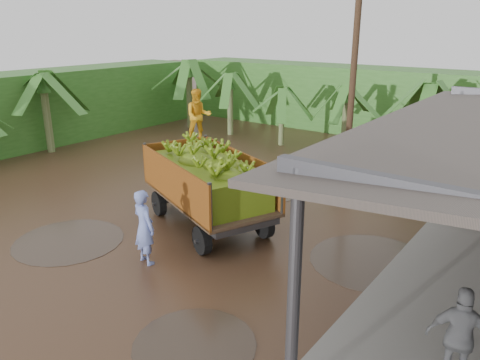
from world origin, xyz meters
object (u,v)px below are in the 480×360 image
man_blue (144,227)px  utility_pole (353,79)px  banana_trailer (208,180)px  man_grey (460,337)px

man_blue → utility_pole: utility_pole is taller
banana_trailer → man_grey: 8.10m
man_blue → utility_pole: bearing=-86.5°
man_grey → utility_pole: 11.51m
banana_trailer → man_blue: banana_trailer is taller
man_blue → man_grey: size_ratio=1.07×
man_grey → utility_pole: utility_pole is taller
man_grey → banana_trailer: bearing=-34.7°
man_blue → utility_pole: size_ratio=0.26×
utility_pole → banana_trailer: bearing=-102.2°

